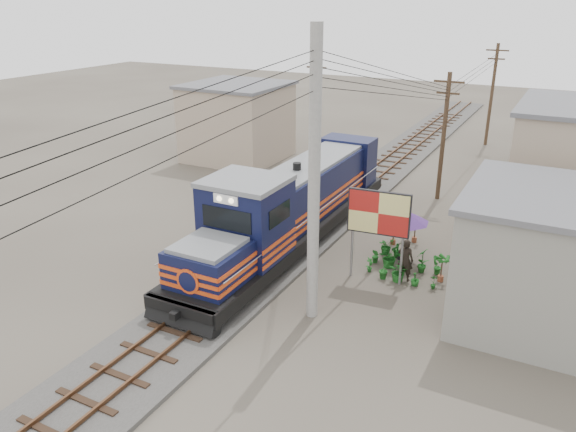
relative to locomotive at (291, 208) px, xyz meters
The scene contains 16 objects.
ground 4.96m from the locomotive, 90.00° to the right, with size 120.00×120.00×0.00m, color #473F35.
ballast 5.64m from the locomotive, 90.00° to the left, with size 3.60×70.00×0.16m, color #595651.
track 5.58m from the locomotive, 90.00° to the left, with size 1.15×70.00×0.12m.
locomotive is the anchor object (origin of this frame).
utility_pole_main 6.99m from the locomotive, 55.68° to the right, with size 0.40×0.40×10.00m.
wooden_pole_mid 10.57m from the locomotive, 64.35° to the left, with size 1.60×0.24×7.00m.
wooden_pole_far 23.96m from the locomotive, 78.39° to the left, with size 1.60×0.24×7.50m.
wooden_pole_left 14.40m from the locomotive, 110.50° to the left, with size 1.60×0.24×7.00m.
power_lines 6.96m from the locomotive, 92.10° to the left, with size 9.65×19.00×3.30m.
shophouse_front 11.63m from the locomotive, ahead, with size 7.35×6.30×4.70m.
shophouse_back 20.56m from the locomotive, 57.67° to the left, with size 6.30×6.30×4.20m.
shophouse_left 15.17m from the locomotive, 131.33° to the left, with size 6.30×6.30×5.20m.
billboard 4.98m from the locomotive, 18.51° to the right, with size 2.45×0.36×3.79m.
market_umbrella 5.11m from the locomotive, ahead, with size 2.49×2.49×2.26m.
vendor 5.82m from the locomotive, ahead, with size 0.65×0.43×1.78m, color black.
plant_nursery 5.35m from the locomotive, ahead, with size 3.26×3.10×1.13m.
Camera 1 is at (10.83, -16.39, 10.72)m, focal length 35.00 mm.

